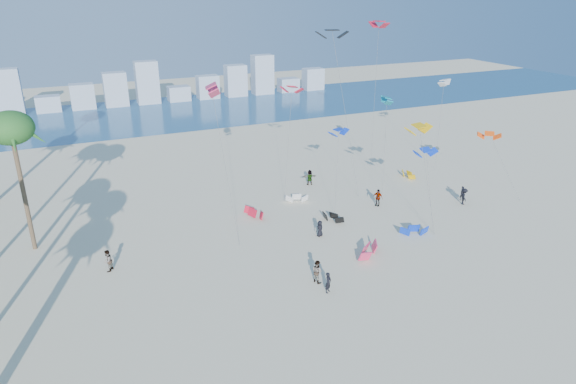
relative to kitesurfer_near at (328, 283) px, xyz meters
name	(u,v)px	position (x,y,z in m)	size (l,w,h in m)	color
ground	(345,344)	(-1.93, -5.94, -0.86)	(220.00, 220.00, 0.00)	beige
ocean	(151,114)	(-1.93, 66.06, -0.85)	(220.00, 220.00, 0.00)	navy
kitesurfer_near	(328,283)	(0.00, 0.00, 0.00)	(0.63, 0.41, 1.71)	black
kitesurfer_mid	(317,271)	(-0.10, 1.71, 0.10)	(0.93, 0.72, 1.91)	gray
kitesurfers_far	(335,204)	(7.88, 13.22, 0.05)	(38.33, 13.44, 1.91)	black
grounded_kites	(344,218)	(7.53, 10.65, -0.41)	(23.41, 17.50, 1.02)	black
flying_kites	(361,81)	(12.90, 17.50, 11.78)	(35.49, 24.48, 18.54)	#0C34CD
distant_skyline	(134,89)	(-3.11, 76.06, 2.23)	(85.00, 3.00, 8.40)	#9EADBF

